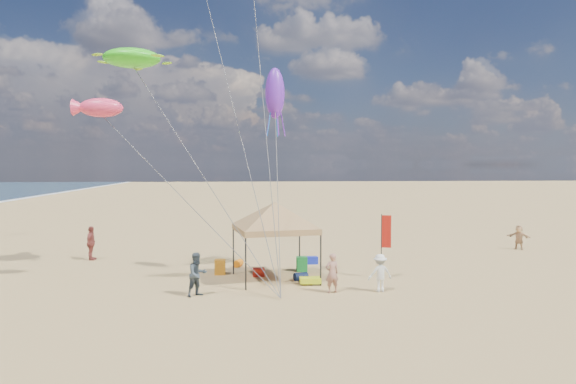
% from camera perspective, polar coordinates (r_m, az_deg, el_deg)
% --- Properties ---
extents(ground, '(280.00, 280.00, 0.00)m').
position_cam_1_polar(ground, '(19.98, 0.79, -11.99)').
color(ground, tan).
rests_on(ground, ground).
extents(canopy_tent, '(6.47, 6.47, 4.05)m').
position_cam_1_polar(canopy_tent, '(23.35, -1.44, -1.42)').
color(canopy_tent, black).
rests_on(canopy_tent, ground).
extents(feather_flag, '(0.44, 0.13, 2.94)m').
position_cam_1_polar(feather_flag, '(24.12, 10.53, -4.67)').
color(feather_flag, black).
rests_on(feather_flag, ground).
extents(cooler_red, '(0.54, 0.38, 0.38)m').
position_cam_1_polar(cooler_red, '(24.51, -3.22, -8.72)').
color(cooler_red, '#AD1C0D').
rests_on(cooler_red, ground).
extents(cooler_blue, '(0.54, 0.38, 0.38)m').
position_cam_1_polar(cooler_blue, '(27.47, 2.69, -7.44)').
color(cooler_blue, '#1524B2').
rests_on(cooler_blue, ground).
extents(bag_navy, '(0.69, 0.54, 0.36)m').
position_cam_1_polar(bag_navy, '(23.60, 1.40, -9.20)').
color(bag_navy, '#0E1A3E').
rests_on(bag_navy, ground).
extents(bag_orange, '(0.54, 0.69, 0.36)m').
position_cam_1_polar(bag_orange, '(26.81, -5.45, -7.74)').
color(bag_orange, orange).
rests_on(bag_orange, ground).
extents(chair_green, '(0.50, 0.50, 0.70)m').
position_cam_1_polar(chair_green, '(25.60, 1.51, -7.85)').
color(chair_green, '#198A33').
rests_on(chair_green, ground).
extents(chair_yellow, '(0.50, 0.50, 0.70)m').
position_cam_1_polar(chair_yellow, '(25.07, -7.42, -8.10)').
color(chair_yellow, orange).
rests_on(chair_yellow, ground).
extents(crate_grey, '(0.34, 0.30, 0.28)m').
position_cam_1_polar(crate_grey, '(22.89, 3.09, -9.69)').
color(crate_grey, gray).
rests_on(crate_grey, ground).
extents(beach_cart, '(0.90, 0.50, 0.24)m').
position_cam_1_polar(beach_cart, '(22.81, 2.44, -9.58)').
color(beach_cart, '#C1DA18').
rests_on(beach_cart, ground).
extents(person_near_a, '(0.67, 0.53, 1.61)m').
position_cam_1_polar(person_near_a, '(21.38, 4.82, -8.79)').
color(person_near_a, '#A97360').
rests_on(person_near_a, ground).
extents(person_near_b, '(1.06, 1.03, 1.72)m').
position_cam_1_polar(person_near_b, '(21.07, -9.85, -8.84)').
color(person_near_b, '#37424B').
rests_on(person_near_b, ground).
extents(person_near_c, '(1.06, 0.71, 1.54)m').
position_cam_1_polar(person_near_c, '(21.80, 9.99, -8.69)').
color(person_near_c, white).
rests_on(person_near_c, ground).
extents(person_far_a, '(0.50, 1.10, 1.84)m').
position_cam_1_polar(person_far_a, '(30.33, -20.67, -5.24)').
color(person_far_a, brown).
rests_on(person_far_a, ground).
extents(person_far_c, '(1.33, 1.27, 1.50)m').
position_cam_1_polar(person_far_c, '(34.91, 23.86, -4.53)').
color(person_far_c, tan).
rests_on(person_far_c, ground).
extents(turtle_kite, '(2.67, 2.16, 0.87)m').
position_cam_1_polar(turtle_kite, '(25.97, -16.67, 13.81)').
color(turtle_kite, '#34E11B').
rests_on(turtle_kite, ground).
extents(fish_kite, '(1.90, 1.16, 0.79)m').
position_cam_1_polar(fish_kite, '(23.15, -19.69, 8.65)').
color(fish_kite, '#FF3A66').
rests_on(fish_kite, ground).
extents(squid_kite, '(0.92, 0.92, 2.23)m').
position_cam_1_polar(squid_kite, '(23.48, -1.43, 10.70)').
color(squid_kite, purple).
rests_on(squid_kite, ground).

